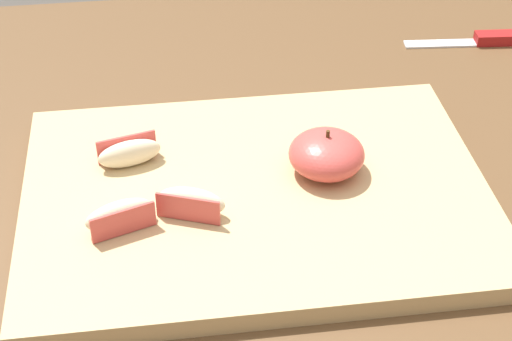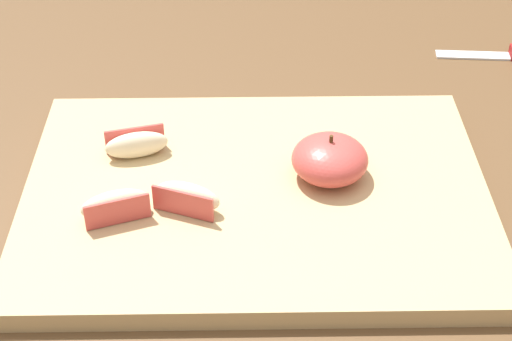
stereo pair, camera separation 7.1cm
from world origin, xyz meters
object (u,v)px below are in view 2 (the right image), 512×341
cutting_board (256,195)px  apple_wedge_front (187,197)px  apple_half_skin_up (330,159)px  apple_wedge_back (136,144)px  apple_wedge_left (115,205)px

cutting_board → apple_wedge_front: 0.07m
cutting_board → apple_half_skin_up: 0.08m
cutting_board → apple_wedge_back: apple_wedge_back is taller
apple_wedge_back → apple_wedge_left: bearing=-95.8°
apple_wedge_front → apple_wedge_back: 0.10m
cutting_board → apple_wedge_left: apple_wedge_left is taller
apple_wedge_front → apple_half_skin_up: bearing=19.2°
apple_wedge_back → apple_half_skin_up: bearing=-10.9°
apple_wedge_front → apple_wedge_back: (-0.05, 0.08, 0.00)m
apple_wedge_front → apple_wedge_back: same height
cutting_board → apple_wedge_front: (-0.06, -0.03, 0.02)m
apple_half_skin_up → apple_wedge_back: apple_half_skin_up is taller
cutting_board → apple_wedge_back: size_ratio=6.74×
apple_half_skin_up → apple_wedge_back: (-0.19, 0.04, -0.01)m
apple_half_skin_up → apple_wedge_left: apple_half_skin_up is taller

